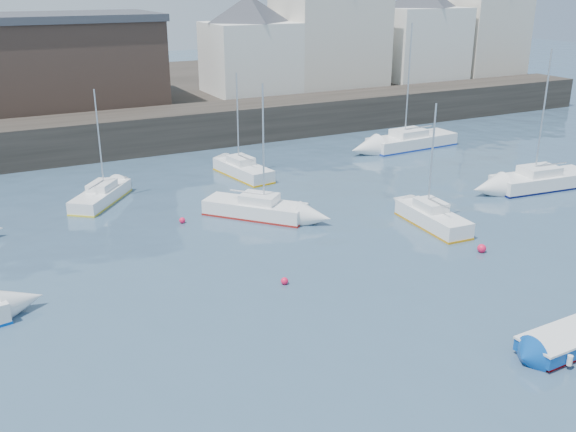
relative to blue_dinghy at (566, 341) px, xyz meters
name	(u,v)px	position (x,y,z in m)	size (l,w,h in m)	color
water	(435,354)	(-4.47, 2.00, -0.41)	(220.00, 220.00, 0.00)	#2D4760
quay_wall	(160,130)	(-4.47, 37.00, 1.09)	(90.00, 5.00, 3.00)	#28231E
land_strip	(111,97)	(-4.47, 55.00, 0.99)	(90.00, 32.00, 2.80)	#28231E
bldg_east_a	(330,25)	(15.53, 44.00, 8.40)	(13.36, 13.36, 11.80)	beige
bldg_east_b	(420,31)	(26.53, 43.50, 7.46)	(11.88, 11.88, 9.95)	white
bldg_east_c	(484,24)	(35.53, 43.50, 7.96)	(11.14, 11.14, 10.95)	beige
bldg_east_d	(250,44)	(6.53, 43.50, 6.96)	(11.14, 11.14, 8.95)	white
warehouse	(61,59)	(-10.47, 45.00, 6.21)	(16.40, 10.40, 7.60)	#3D2D26
blue_dinghy	(566,341)	(0.00, 0.00, 0.00)	(3.92, 2.10, 0.73)	#940001
sailboat_b	(255,208)	(-4.34, 18.44, 0.10)	(5.45, 5.77, 7.75)	white
sailboat_c	(432,217)	(3.83, 12.49, 0.11)	(1.94, 5.27, 6.83)	white
sailboat_d	(542,180)	(14.83, 14.81, 0.14)	(7.28, 2.95, 9.05)	white
sailboat_f	(243,169)	(-1.76, 26.31, 0.09)	(2.59, 5.69, 7.13)	white
sailboat_g	(411,141)	(13.90, 27.64, 0.15)	(7.97, 2.96, 9.92)	white
sailboat_h	(101,195)	(-11.83, 25.12, 0.04)	(4.65, 5.30, 6.92)	white
buoy_near	(285,284)	(-6.84, 9.72, -0.41)	(0.34, 0.34, 0.34)	#FD1746
buoy_mid	(481,252)	(3.72, 8.43, -0.41)	(0.45, 0.45, 0.45)	#FD1746
buoy_far	(182,223)	(-8.50, 19.34, -0.41)	(0.35, 0.35, 0.35)	#FD1746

